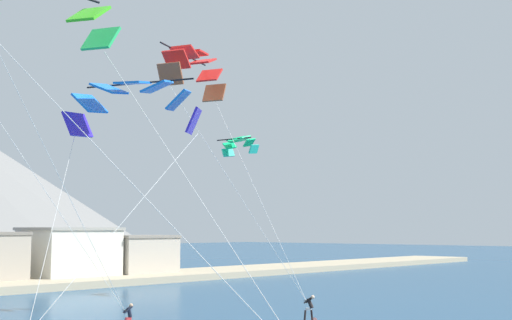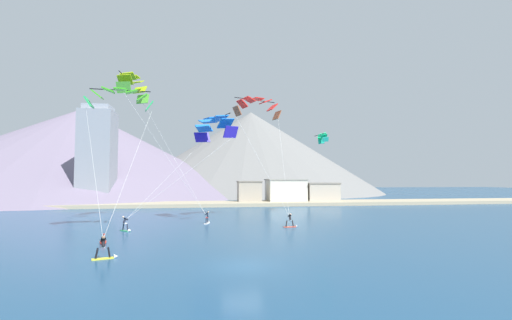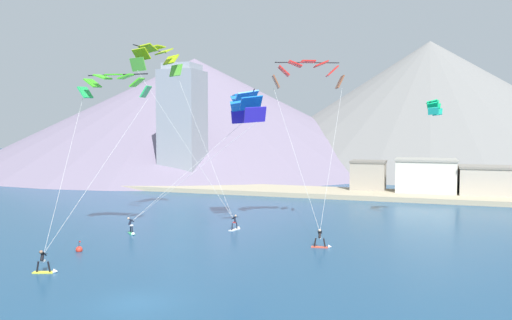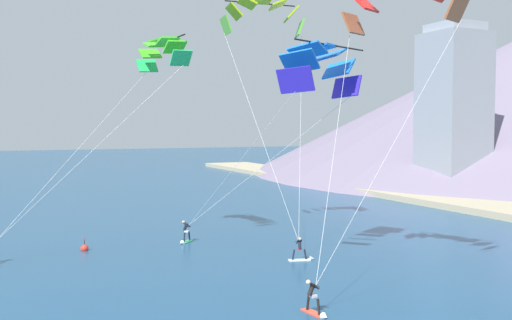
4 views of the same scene
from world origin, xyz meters
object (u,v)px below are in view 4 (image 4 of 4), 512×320
(kitesurfer_near_trail, at_px, (185,236))
(parafoil_kite_far_left, at_px, (161,51))
(kitesurfer_near_lead, at_px, (303,254))
(race_marker_buoy, at_px, (85,248))
(parafoil_kite_near_lead, at_px, (263,13))
(parafoil_kite_near_trail, at_px, (320,65))
(kitesurfer_mid_center, at_px, (315,304))

(kitesurfer_near_trail, bearing_deg, parafoil_kite_far_left, -110.86)
(kitesurfer_near_lead, height_order, race_marker_buoy, kitesurfer_near_lead)
(parafoil_kite_near_lead, bearing_deg, race_marker_buoy, -87.39)
(kitesurfer_near_lead, xyz_separation_m, race_marker_buoy, (-9.10, -12.55, -0.28))
(kitesurfer_near_lead, bearing_deg, parafoil_kite_near_trail, 43.14)
(kitesurfer_near_trail, relative_size, race_marker_buoy, 1.68)
(kitesurfer_mid_center, height_order, parafoil_kite_near_lead, parafoil_kite_near_lead)
(kitesurfer_near_lead, distance_m, parafoil_kite_far_left, 18.08)
(kitesurfer_near_lead, xyz_separation_m, kitesurfer_mid_center, (9.72, -4.83, 0.08))
(kitesurfer_near_lead, relative_size, parafoil_kite_far_left, 0.13)
(kitesurfer_near_trail, height_order, parafoil_kite_near_trail, parafoil_kite_near_trail)
(parafoil_kite_far_left, bearing_deg, parafoil_kite_near_lead, 92.72)
(kitesurfer_mid_center, bearing_deg, race_marker_buoy, -157.71)
(parafoil_kite_far_left, height_order, race_marker_buoy, parafoil_kite_far_left)
(parafoil_kite_near_lead, bearing_deg, kitesurfer_near_trail, -81.94)
(parafoil_kite_near_lead, height_order, parafoil_kite_far_left, parafoil_kite_near_lead)
(kitesurfer_near_trail, xyz_separation_m, race_marker_buoy, (-0.34, -7.31, -0.35))
(kitesurfer_mid_center, bearing_deg, kitesurfer_near_lead, 153.55)
(parafoil_kite_near_trail, distance_m, race_marker_buoy, 20.74)
(kitesurfer_mid_center, bearing_deg, parafoil_kite_near_trail, 148.09)
(kitesurfer_near_trail, relative_size, parafoil_kite_near_trail, 0.14)
(kitesurfer_mid_center, distance_m, parafoil_kite_far_left, 23.64)
(kitesurfer_near_trail, height_order, race_marker_buoy, kitesurfer_near_trail)
(parafoil_kite_near_lead, relative_size, race_marker_buoy, 17.52)
(kitesurfer_mid_center, distance_m, race_marker_buoy, 20.34)
(kitesurfer_mid_center, relative_size, parafoil_kite_near_trail, 0.14)
(parafoil_kite_near_trail, height_order, race_marker_buoy, parafoil_kite_near_trail)
(parafoil_kite_near_trail, bearing_deg, parafoil_kite_near_lead, 174.45)
(parafoil_kite_near_lead, bearing_deg, kitesurfer_near_lead, -10.19)
(kitesurfer_near_trail, relative_size, parafoil_kite_far_left, 0.12)
(kitesurfer_near_lead, height_order, parafoil_kite_near_lead, parafoil_kite_near_lead)
(parafoil_kite_near_trail, bearing_deg, kitesurfer_mid_center, -31.91)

